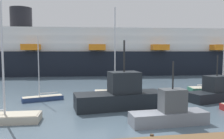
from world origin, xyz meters
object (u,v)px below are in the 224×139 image
(sailboat_4, at_px, (43,97))
(fishing_boat_0, at_px, (121,96))
(sailboat_0, at_px, (218,90))
(fishing_boat_1, at_px, (170,113))
(fishing_boat_2, at_px, (215,92))
(sailboat_3, at_px, (119,92))
(cruise_ship, at_px, (96,53))

(sailboat_4, height_order, fishing_boat_0, sailboat_4)
(sailboat_0, distance_m, sailboat_4, 22.10)
(sailboat_0, relative_size, fishing_boat_0, 1.35)
(fishing_boat_1, relative_size, fishing_boat_2, 0.87)
(fishing_boat_0, bearing_deg, fishing_boat_2, 1.70)
(sailboat_4, height_order, fishing_boat_2, sailboat_4)
(sailboat_4, distance_m, fishing_boat_0, 9.42)
(sailboat_0, height_order, fishing_boat_1, sailboat_0)
(sailboat_3, distance_m, sailboat_4, 9.00)
(sailboat_0, distance_m, fishing_boat_1, 15.35)
(fishing_boat_1, bearing_deg, fishing_boat_2, 36.56)
(sailboat_0, height_order, fishing_boat_2, sailboat_0)
(cruise_ship, bearing_deg, fishing_boat_2, -68.64)
(sailboat_3, distance_m, fishing_boat_1, 11.04)
(fishing_boat_2, distance_m, cruise_ship, 35.67)
(fishing_boat_0, xyz_separation_m, fishing_boat_1, (2.72, -5.52, -0.32))
(sailboat_3, height_order, fishing_boat_0, sailboat_3)
(fishing_boat_1, xyz_separation_m, fishing_boat_2, (8.54, 7.11, 0.10))
(sailboat_3, relative_size, fishing_boat_1, 1.77)
(sailboat_4, relative_size, fishing_boat_0, 0.80)
(sailboat_0, height_order, cruise_ship, cruise_ship)
(fishing_boat_0, bearing_deg, sailboat_4, 143.90)
(sailboat_4, xyz_separation_m, fishing_boat_2, (19.40, -3.08, 0.64))
(sailboat_3, xyz_separation_m, fishing_boat_0, (-0.83, -5.35, 0.66))
(sailboat_0, bearing_deg, fishing_boat_1, -128.96)
(sailboat_0, bearing_deg, sailboat_4, -171.20)
(fishing_boat_1, relative_size, cruise_ship, 0.06)
(sailboat_0, xyz_separation_m, fishing_boat_0, (-13.96, -4.93, 0.61))
(fishing_boat_1, bearing_deg, cruise_ship, 89.68)
(cruise_ship, bearing_deg, sailboat_0, -62.47)
(sailboat_0, relative_size, sailboat_3, 1.13)
(sailboat_3, bearing_deg, sailboat_0, -174.32)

